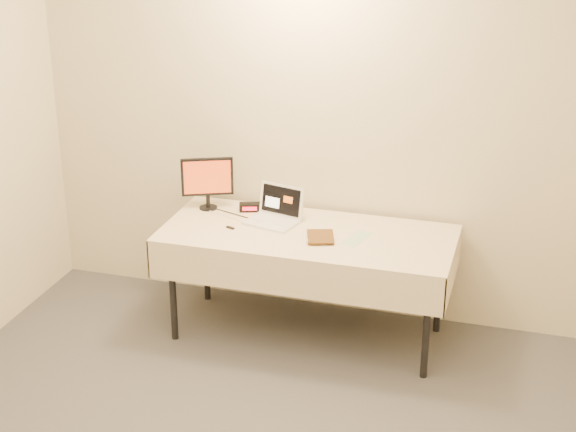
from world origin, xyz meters
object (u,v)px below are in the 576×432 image
(laptop, at_px, (276,213))
(monitor, at_px, (207,179))
(table, at_px, (308,241))
(book, at_px, (308,223))

(laptop, height_order, monitor, monitor)
(table, relative_size, monitor, 5.19)
(table, distance_m, laptop, 0.31)
(table, relative_size, book, 8.48)
(monitor, bearing_deg, table, -39.19)
(laptop, xyz_separation_m, book, (0.28, -0.22, 0.05))
(monitor, bearing_deg, book, -45.14)
(table, bearing_deg, monitor, 164.44)
(table, distance_m, book, 0.20)
(table, bearing_deg, laptop, 153.49)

